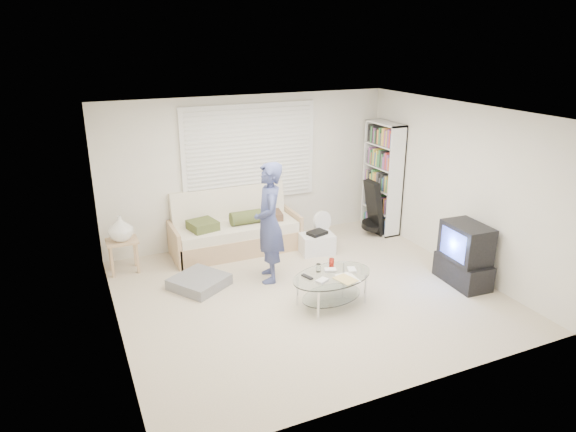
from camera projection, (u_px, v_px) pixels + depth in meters
name	position (u px, v px, depth m)	size (l,w,h in m)	color
ground	(307.00, 294.00, 7.15)	(5.00, 5.00, 0.00)	tan
room_shell	(293.00, 172.00, 7.02)	(5.02, 4.52, 2.51)	silver
window_blinds	(250.00, 153.00, 8.53)	(2.32, 0.08, 1.62)	silver
futon_sofa	(235.00, 231.00, 8.49)	(2.10, 0.85, 1.02)	tan
grey_floor_pillow	(199.00, 282.00, 7.32)	(0.68, 0.68, 0.15)	gray
side_table	(121.00, 231.00, 7.60)	(0.45, 0.37, 0.90)	tan
bookshelf	(382.00, 178.00, 9.18)	(0.31, 0.83, 1.98)	white
guitar_case	(374.00, 212.00, 9.12)	(0.37, 0.37, 0.99)	black
floor_fan	(322.00, 225.00, 8.74)	(0.38, 0.24, 0.61)	white
storage_bin	(317.00, 243.00, 8.44)	(0.59, 0.45, 0.38)	white
tv_unit	(465.00, 255.00, 7.32)	(0.50, 0.85, 0.90)	black
coffee_table	(332.00, 281.00, 6.76)	(1.26, 0.92, 0.55)	silver
standing_person	(269.00, 223.00, 7.30)	(0.64, 0.42, 1.76)	navy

